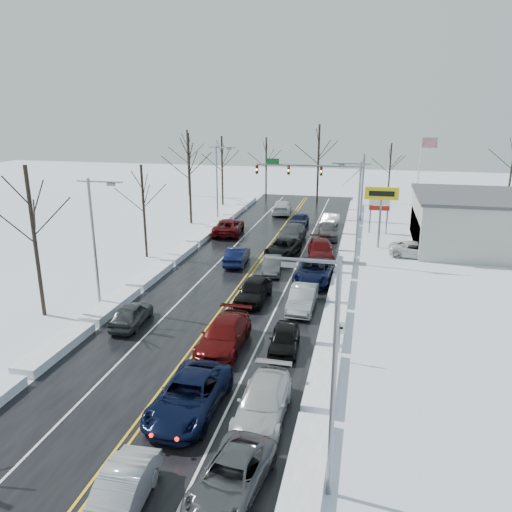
% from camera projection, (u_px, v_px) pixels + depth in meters
% --- Properties ---
extents(ground, '(160.00, 160.00, 0.00)m').
position_uv_depth(ground, '(233.00, 297.00, 36.70)').
color(ground, silver).
rests_on(ground, ground).
extents(road_surface, '(14.00, 84.00, 0.01)m').
position_uv_depth(road_surface, '(240.00, 287.00, 38.56)').
color(road_surface, black).
rests_on(road_surface, ground).
extents(snow_bank_left, '(1.49, 72.00, 0.53)m').
position_uv_depth(snow_bank_left, '(149.00, 280.00, 40.17)').
color(snow_bank_left, white).
rests_on(snow_bank_left, ground).
extents(snow_bank_right, '(1.49, 72.00, 0.53)m').
position_uv_depth(snow_bank_right, '(339.00, 295.00, 36.96)').
color(snow_bank_right, white).
rests_on(snow_bank_right, ground).
extents(traffic_signal_mast, '(13.28, 0.39, 8.00)m').
position_uv_depth(traffic_signal_mast, '(321.00, 174.00, 60.51)').
color(traffic_signal_mast, slate).
rests_on(traffic_signal_mast, ground).
extents(tires_plus_sign, '(3.20, 0.34, 6.00)m').
position_uv_depth(tires_plus_sign, '(381.00, 198.00, 47.96)').
color(tires_plus_sign, slate).
rests_on(tires_plus_sign, ground).
extents(used_vehicles_sign, '(2.20, 0.22, 4.65)m').
position_uv_depth(used_vehicles_sign, '(380.00, 203.00, 54.05)').
color(used_vehicles_sign, slate).
rests_on(used_vehicles_sign, ground).
extents(speed_limit_sign, '(0.55, 0.09, 2.35)m').
position_uv_depth(speed_limit_sign, '(340.00, 334.00, 27.02)').
color(speed_limit_sign, slate).
rests_on(speed_limit_sign, ground).
extents(flagpole, '(1.87, 1.20, 10.00)m').
position_uv_depth(flagpole, '(420.00, 171.00, 59.78)').
color(flagpole, silver).
rests_on(flagpole, ground).
extents(streetlight_se, '(3.20, 0.25, 9.00)m').
position_uv_depth(streetlight_se, '(329.00, 362.00, 16.60)').
color(streetlight_se, slate).
rests_on(streetlight_se, ground).
extents(streetlight_ne, '(3.20, 0.25, 9.00)m').
position_uv_depth(streetlight_ne, '(356.00, 205.00, 42.74)').
color(streetlight_ne, slate).
rests_on(streetlight_ne, ground).
extents(streetlight_sw, '(3.20, 0.25, 9.00)m').
position_uv_depth(streetlight_sw, '(96.00, 234.00, 33.18)').
color(streetlight_sw, slate).
rests_on(streetlight_sw, ground).
extents(streetlight_nw, '(3.20, 0.25, 9.00)m').
position_uv_depth(streetlight_nw, '(218.00, 177.00, 59.32)').
color(streetlight_nw, slate).
rests_on(streetlight_nw, ground).
extents(tree_left_b, '(4.00, 4.00, 10.00)m').
position_uv_depth(tree_left_b, '(31.00, 213.00, 31.51)').
color(tree_left_b, '#2D231C').
rests_on(tree_left_b, ground).
extents(tree_left_c, '(3.40, 3.40, 8.50)m').
position_uv_depth(tree_left_c, '(143.00, 193.00, 44.67)').
color(tree_left_c, '#2D231C').
rests_on(tree_left_c, ground).
extents(tree_left_d, '(4.20, 4.20, 10.50)m').
position_uv_depth(tree_left_d, '(189.00, 161.00, 57.48)').
color(tree_left_d, '#2D231C').
rests_on(tree_left_d, ground).
extents(tree_left_e, '(3.80, 3.80, 9.50)m').
position_uv_depth(tree_left_e, '(222.00, 157.00, 68.80)').
color(tree_left_e, '#2D231C').
rests_on(tree_left_e, ground).
extents(tree_far_a, '(4.00, 4.00, 10.00)m').
position_uv_depth(tree_far_a, '(188.00, 150.00, 75.82)').
color(tree_far_a, '#2D231C').
rests_on(tree_far_a, ground).
extents(tree_far_b, '(3.60, 3.60, 9.00)m').
position_uv_depth(tree_far_b, '(266.00, 156.00, 74.42)').
color(tree_far_b, '#2D231C').
rests_on(tree_far_b, ground).
extents(tree_far_c, '(4.40, 4.40, 11.00)m').
position_uv_depth(tree_far_c, '(319.00, 148.00, 70.45)').
color(tree_far_c, '#2D231C').
rests_on(tree_far_c, ground).
extents(tree_far_d, '(3.40, 3.40, 8.50)m').
position_uv_depth(tree_far_d, '(390.00, 161.00, 70.24)').
color(tree_far_d, '#2D231C').
rests_on(tree_far_d, ground).
extents(queued_car_1, '(1.79, 4.46, 1.44)m').
position_uv_depth(queued_car_1, '(122.00, 511.00, 17.31)').
color(queued_car_1, '#9EA1A6').
rests_on(queued_car_1, ground).
extents(queued_car_2, '(2.88, 5.97, 1.64)m').
position_uv_depth(queued_car_2, '(190.00, 411.00, 22.94)').
color(queued_car_2, black).
rests_on(queued_car_2, ground).
extents(queued_car_3, '(2.32, 5.71, 1.66)m').
position_uv_depth(queued_car_3, '(224.00, 348.00, 28.97)').
color(queued_car_3, '#4F0B0A').
rests_on(queued_car_3, ground).
extents(queued_car_4, '(2.19, 4.94, 1.65)m').
position_uv_depth(queued_car_4, '(254.00, 301.00, 35.91)').
color(queued_car_4, black).
rests_on(queued_car_4, ground).
extents(queued_car_5, '(1.96, 4.31, 1.37)m').
position_uv_depth(queued_car_5, '(272.00, 273.00, 41.96)').
color(queued_car_5, '#393B3E').
rests_on(queued_car_5, ground).
extents(queued_car_6, '(3.09, 5.69, 1.52)m').
position_uv_depth(queued_car_6, '(283.00, 255.00, 46.80)').
color(queued_car_6, black).
rests_on(queued_car_6, ground).
extents(queued_car_7, '(2.71, 6.05, 1.72)m').
position_uv_depth(queued_car_7, '(291.00, 242.00, 51.48)').
color(queued_car_7, '#3C3E41').
rests_on(queued_car_7, ground).
extents(queued_car_8, '(2.33, 4.79, 1.58)m').
position_uv_depth(queued_car_8, '(298.00, 227.00, 57.56)').
color(queued_car_8, black).
rests_on(queued_car_8, ground).
extents(queued_car_10, '(2.81, 5.03, 1.33)m').
position_uv_depth(queued_car_10, '(231.00, 492.00, 18.17)').
color(queued_car_10, '#434649').
rests_on(queued_car_10, ground).
extents(queued_car_11, '(2.16, 5.28, 1.53)m').
position_uv_depth(queued_car_11, '(263.00, 416.00, 22.59)').
color(queued_car_11, '#B8B8BB').
rests_on(queued_car_11, ground).
extents(queued_car_12, '(1.87, 4.11, 1.37)m').
position_uv_depth(queued_car_12, '(284.00, 350.00, 28.75)').
color(queued_car_12, black).
rests_on(queued_car_12, ground).
extents(queued_car_13, '(1.72, 4.82, 1.58)m').
position_uv_depth(queued_car_13, '(302.00, 309.00, 34.47)').
color(queued_car_13, gray).
rests_on(queued_car_13, ground).
extents(queued_car_14, '(3.02, 6.07, 1.65)m').
position_uv_depth(queued_car_14, '(314.00, 281.00, 40.00)').
color(queued_car_14, black).
rests_on(queued_car_14, ground).
extents(queued_car_15, '(3.05, 6.01, 1.67)m').
position_uv_depth(queued_car_15, '(320.00, 259.00, 45.75)').
color(queued_car_15, '#48090B').
rests_on(queued_car_15, ground).
extents(queued_car_16, '(2.57, 5.11, 1.67)m').
position_uv_depth(queued_car_16, '(327.00, 238.00, 52.94)').
color(queued_car_16, '#434648').
rests_on(queued_car_16, ground).
extents(queued_car_17, '(1.99, 4.54, 1.45)m').
position_uv_depth(queued_car_17, '(329.00, 226.00, 58.02)').
color(queued_car_17, silver).
rests_on(queued_car_17, ground).
extents(oncoming_car_0, '(2.02, 4.86, 1.57)m').
position_uv_depth(oncoming_car_0, '(237.00, 264.00, 44.29)').
color(oncoming_car_0, black).
rests_on(oncoming_car_0, ground).
extents(oncoming_car_1, '(3.48, 6.42, 1.71)m').
position_uv_depth(oncoming_car_1, '(229.00, 234.00, 54.54)').
color(oncoming_car_1, '#4B0A0C').
rests_on(oncoming_car_1, ground).
extents(oncoming_car_2, '(3.04, 6.14, 1.72)m').
position_uv_depth(oncoming_car_2, '(282.00, 214.00, 64.85)').
color(oncoming_car_2, silver).
rests_on(oncoming_car_2, ground).
extents(oncoming_car_3, '(2.03, 4.41, 1.46)m').
position_uv_depth(oncoming_car_3, '(132.00, 324.00, 32.04)').
color(oncoming_car_3, '#3A3C3F').
rests_on(oncoming_car_3, ground).
extents(parked_car_0, '(5.29, 2.87, 1.41)m').
position_uv_depth(parked_car_0, '(416.00, 257.00, 46.27)').
color(parked_car_0, silver).
rests_on(parked_car_0, ground).
extents(parked_car_1, '(2.02, 4.81, 1.39)m').
position_uv_depth(parked_car_1, '(448.00, 250.00, 48.61)').
color(parked_car_1, '#383A3C').
rests_on(parked_car_1, ground).
extents(parked_car_2, '(2.08, 4.75, 1.59)m').
position_uv_depth(parked_car_2, '(422.00, 238.00, 52.81)').
color(parked_car_2, '#919498').
rests_on(parked_car_2, ground).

